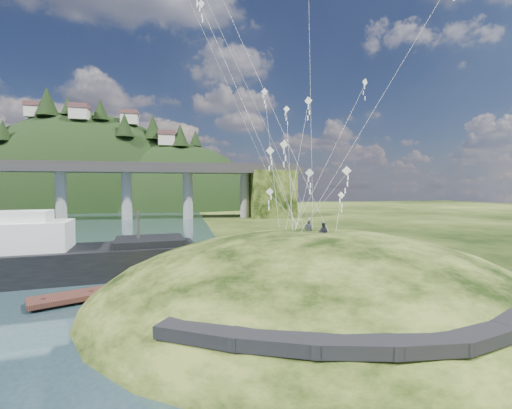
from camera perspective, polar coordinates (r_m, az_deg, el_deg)
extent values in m
plane|color=black|center=(24.88, -6.43, -17.16)|extent=(320.00, 320.00, 0.00)
ellipsoid|color=black|center=(29.05, 9.86, -17.32)|extent=(36.00, 32.00, 13.00)
cube|color=black|center=(16.61, -9.08, -20.22)|extent=(4.32, 3.62, 0.71)
cube|color=black|center=(15.52, 3.26, -21.66)|extent=(4.10, 2.97, 0.61)
cube|color=black|center=(15.69, 15.75, -21.51)|extent=(3.85, 2.37, 0.62)
cube|color=black|center=(16.88, 26.15, -20.05)|extent=(3.62, 1.83, 0.66)
cube|color=black|center=(18.90, 33.28, -17.67)|extent=(3.82, 2.27, 0.68)
cylinder|color=gray|center=(97.91, -29.74, 1.38)|extent=(2.60, 2.60, 13.00)
cylinder|color=gray|center=(94.36, -20.74, 1.54)|extent=(2.60, 2.60, 13.00)
cylinder|color=gray|center=(93.28, -11.28, 1.66)|extent=(2.60, 2.60, 13.00)
cylinder|color=gray|center=(94.76, -1.87, 1.74)|extent=(2.60, 2.60, 13.00)
cube|color=black|center=(96.37, 2.53, 1.76)|extent=(12.00, 11.00, 13.00)
ellipsoid|color=black|center=(154.64, -26.15, -2.73)|extent=(96.00, 68.00, 88.00)
ellipsoid|color=black|center=(142.49, -13.09, -4.58)|extent=(76.00, 56.00, 72.00)
cone|color=black|center=(143.20, -36.58, 9.93)|extent=(5.29, 5.29, 6.96)
cone|color=black|center=(149.07, -31.46, 14.42)|extent=(8.01, 8.01, 10.54)
cone|color=black|center=(146.17, -28.85, 14.19)|extent=(4.97, 4.97, 6.54)
cone|color=black|center=(141.23, -24.49, 14.20)|extent=(5.83, 5.83, 7.67)
cone|color=black|center=(133.72, -21.06, 12.27)|extent=(6.47, 6.47, 8.51)
cone|color=black|center=(139.53, -16.78, 12.21)|extent=(7.13, 7.13, 9.38)
cone|color=black|center=(133.69, -12.53, 11.22)|extent=(6.56, 6.56, 8.63)
cone|color=black|center=(139.29, -10.05, 10.83)|extent=(4.88, 4.88, 6.42)
cube|color=beige|center=(153.26, -32.85, 12.82)|extent=(6.00, 5.00, 4.00)
cube|color=brown|center=(153.77, -32.88, 13.81)|extent=(6.40, 5.40, 1.60)
cube|color=beige|center=(140.34, -27.35, 13.21)|extent=(6.00, 5.00, 4.00)
cube|color=brown|center=(140.86, -27.38, 14.29)|extent=(6.40, 5.40, 1.60)
cube|color=beige|center=(142.96, -20.33, 13.12)|extent=(6.00, 5.00, 4.00)
cube|color=brown|center=(143.47, -20.35, 14.18)|extent=(6.40, 5.40, 1.60)
cube|color=beige|center=(134.50, -14.63, 10.29)|extent=(6.00, 5.00, 4.00)
cube|color=brown|center=(134.87, -14.65, 11.42)|extent=(6.40, 5.40, 1.60)
cube|color=black|center=(36.85, -29.25, -8.59)|extent=(24.42, 9.06, 2.82)
cube|color=white|center=(37.21, -34.28, -4.72)|extent=(8.06, 5.57, 3.04)
cube|color=white|center=(37.03, -34.37, -1.89)|extent=(4.67, 3.70, 1.30)
cube|color=black|center=(35.87, -17.27, -5.83)|extent=(7.06, 6.10, 0.65)
cylinder|color=#2D2B2B|center=(35.69, -19.05, -3.62)|extent=(0.26, 0.26, 3.25)
cube|color=#331A15|center=(30.28, -19.88, -12.70)|extent=(14.09, 7.99, 0.36)
cylinder|color=#331A15|center=(29.31, -31.91, -14.03)|extent=(0.31, 0.31, 1.03)
cylinder|color=#331A15|center=(29.67, -25.77, -13.67)|extent=(0.31, 0.31, 1.03)
cylinder|color=#331A15|center=(30.35, -19.87, -13.17)|extent=(0.31, 0.31, 1.03)
cylinder|color=#331A15|center=(31.31, -14.30, -12.58)|extent=(0.31, 0.31, 1.03)
cylinder|color=#331A15|center=(32.55, -9.13, -11.92)|extent=(0.31, 0.31, 1.03)
imported|color=#23232F|center=(28.10, 8.72, -2.52)|extent=(0.71, 0.53, 1.79)
imported|color=#23232F|center=(27.13, 11.16, -2.90)|extent=(0.99, 0.96, 1.61)
cube|color=white|center=(30.11, 2.30, 2.15)|extent=(0.67, 0.21, 0.68)
cube|color=white|center=(30.12, 2.30, 1.23)|extent=(0.09, 0.02, 0.39)
cube|color=white|center=(30.14, 2.30, 0.32)|extent=(0.09, 0.02, 0.39)
cube|color=white|center=(30.16, 2.30, -0.60)|extent=(0.09, 0.02, 0.39)
cube|color=white|center=(24.73, -9.46, 29.95)|extent=(0.08, 0.06, 0.40)
cube|color=white|center=(37.87, -9.12, 30.14)|extent=(0.66, 0.29, 0.69)
cube|color=white|center=(37.64, -9.11, 29.47)|extent=(0.09, 0.03, 0.41)
cube|color=white|center=(37.42, -9.11, 28.79)|extent=(0.09, 0.03, 0.41)
cube|color=white|center=(37.21, -9.10, 28.10)|extent=(0.09, 0.03, 0.41)
cube|color=white|center=(36.47, 8.72, 16.72)|extent=(0.60, 0.63, 0.81)
cube|color=white|center=(36.33, 8.72, 15.83)|extent=(0.10, 0.07, 0.48)
cube|color=white|center=(36.21, 8.71, 14.93)|extent=(0.10, 0.07, 0.48)
cube|color=white|center=(36.09, 8.70, 14.02)|extent=(0.10, 0.07, 0.48)
cube|color=white|center=(35.56, 1.43, 18.31)|extent=(0.63, 0.30, 0.66)
cube|color=white|center=(35.44, 1.43, 17.57)|extent=(0.09, 0.03, 0.39)
cube|color=white|center=(35.32, 1.43, 16.83)|extent=(0.09, 0.03, 0.39)
cube|color=white|center=(35.21, 1.43, 16.07)|extent=(0.09, 0.03, 0.39)
cube|color=white|center=(33.86, 8.92, 5.23)|extent=(0.80, 0.40, 0.83)
cube|color=white|center=(33.85, 8.91, 4.20)|extent=(0.11, 0.03, 0.50)
cube|color=white|center=(33.84, 8.90, 3.17)|extent=(0.11, 0.03, 0.50)
cube|color=white|center=(33.84, 8.89, 2.13)|extent=(0.11, 0.03, 0.50)
cube|color=white|center=(29.47, 2.37, 8.94)|extent=(0.67, 0.31, 0.71)
cube|color=white|center=(29.43, 2.36, 7.96)|extent=(0.09, 0.04, 0.41)
cube|color=white|center=(29.39, 2.36, 6.98)|extent=(0.09, 0.04, 0.41)
cube|color=white|center=(29.35, 2.36, 6.00)|extent=(0.09, 0.04, 0.41)
cube|color=white|center=(36.85, 5.12, 15.56)|extent=(0.67, 0.16, 0.67)
cube|color=white|center=(36.75, 5.12, 14.84)|extent=(0.09, 0.02, 0.39)
cube|color=white|center=(36.65, 5.11, 14.11)|extent=(0.09, 0.02, 0.39)
cube|color=white|center=(36.56, 5.11, 13.38)|extent=(0.09, 0.02, 0.39)
cube|color=white|center=(33.79, 14.01, 1.51)|extent=(0.43, 0.60, 0.68)
cube|color=white|center=(33.80, 14.00, 0.67)|extent=(0.08, 0.07, 0.41)
cube|color=white|center=(33.83, 13.99, -0.17)|extent=(0.08, 0.07, 0.41)
cube|color=white|center=(33.86, 13.98, -1.01)|extent=(0.08, 0.07, 0.41)
cube|color=white|center=(31.30, 4.70, 9.95)|extent=(0.83, 0.27, 0.83)
cube|color=white|center=(31.23, 4.69, 8.85)|extent=(0.10, 0.08, 0.49)
cube|color=white|center=(31.18, 4.69, 7.75)|extent=(0.10, 0.08, 0.49)
cube|color=white|center=(31.13, 4.68, 6.64)|extent=(0.10, 0.08, 0.49)
cube|color=white|center=(27.39, 14.87, 5.45)|extent=(0.62, 0.43, 0.72)
cube|color=white|center=(27.37, 14.85, 4.38)|extent=(0.09, 0.05, 0.42)
cube|color=white|center=(27.36, 14.84, 3.31)|extent=(0.09, 0.05, 0.42)
cube|color=white|center=(27.36, 14.82, 2.24)|extent=(0.09, 0.05, 0.42)
cube|color=white|center=(35.07, 17.70, 18.84)|extent=(0.64, 0.26, 0.66)
cube|color=white|center=(34.94, 17.69, 18.10)|extent=(0.08, 0.06, 0.39)
cube|color=white|center=(34.82, 17.68, 17.35)|extent=(0.08, 0.06, 0.39)
cube|color=white|center=(34.70, 17.66, 16.60)|extent=(0.08, 0.06, 0.39)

